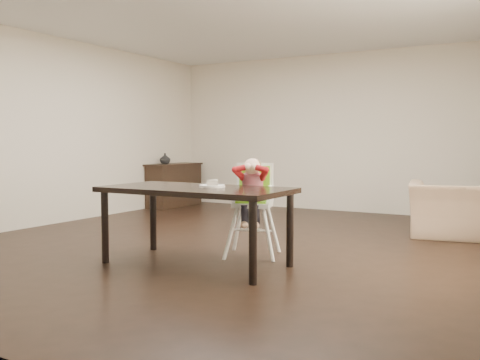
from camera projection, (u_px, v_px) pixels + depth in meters
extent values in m
plane|color=black|center=(231.00, 243.00, 6.26)|extent=(7.00, 7.00, 0.00)
cube|color=beige|center=(335.00, 132.00, 9.20)|extent=(6.00, 0.02, 2.70)
cube|color=beige|center=(51.00, 130.00, 7.64)|extent=(0.02, 7.00, 2.70)
cube|color=white|center=(231.00, 8.00, 6.07)|extent=(6.00, 7.00, 0.02)
cube|color=black|center=(196.00, 190.00, 5.10)|extent=(1.80, 0.90, 0.05)
cylinder|color=black|center=(105.00, 227.00, 5.21)|extent=(0.07, 0.07, 0.70)
cylinder|color=black|center=(253.00, 243.00, 4.40)|extent=(0.07, 0.07, 0.70)
cylinder|color=black|center=(153.00, 218.00, 5.85)|extent=(0.07, 0.07, 0.70)
cylinder|color=black|center=(290.00, 230.00, 5.04)|extent=(0.07, 0.07, 0.70)
cylinder|color=white|center=(231.00, 233.00, 5.39)|extent=(0.05, 0.05, 0.54)
cylinder|color=white|center=(268.00, 234.00, 5.32)|extent=(0.05, 0.05, 0.54)
cylinder|color=white|center=(238.00, 227.00, 5.76)|extent=(0.05, 0.05, 0.54)
cylinder|color=white|center=(273.00, 228.00, 5.69)|extent=(0.05, 0.05, 0.54)
cube|color=white|center=(253.00, 204.00, 5.52)|extent=(0.47, 0.45, 0.05)
cube|color=#64B417|center=(253.00, 201.00, 5.52)|extent=(0.38, 0.37, 0.03)
cube|color=white|center=(255.00, 182.00, 5.65)|extent=(0.38, 0.17, 0.40)
cube|color=#64B417|center=(255.00, 183.00, 5.62)|extent=(0.32, 0.12, 0.36)
cube|color=black|center=(248.00, 184.00, 5.57)|extent=(0.08, 0.17, 0.02)
cube|color=black|center=(259.00, 184.00, 5.54)|extent=(0.08, 0.17, 0.02)
cylinder|color=maroon|center=(253.00, 187.00, 5.51)|extent=(0.28, 0.28, 0.26)
sphere|color=beige|center=(252.00, 167.00, 5.48)|extent=(0.22, 0.22, 0.17)
ellipsoid|color=brown|center=(253.00, 165.00, 5.50)|extent=(0.22, 0.21, 0.13)
sphere|color=beige|center=(248.00, 167.00, 5.39)|extent=(0.10, 0.10, 0.08)
sphere|color=beige|center=(254.00, 167.00, 5.38)|extent=(0.10, 0.10, 0.08)
cylinder|color=white|center=(212.00, 186.00, 5.08)|extent=(0.31, 0.31, 0.02)
torus|color=white|center=(212.00, 185.00, 5.08)|extent=(0.31, 0.31, 0.01)
imported|color=tan|center=(454.00, 200.00, 6.62)|extent=(1.15, 0.85, 0.92)
cube|color=black|center=(174.00, 186.00, 9.88)|extent=(0.40, 1.20, 0.76)
cube|color=black|center=(174.00, 164.00, 9.85)|extent=(0.44, 1.26, 0.03)
imported|color=#99999E|center=(165.00, 159.00, 9.61)|extent=(0.21, 0.22, 0.19)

